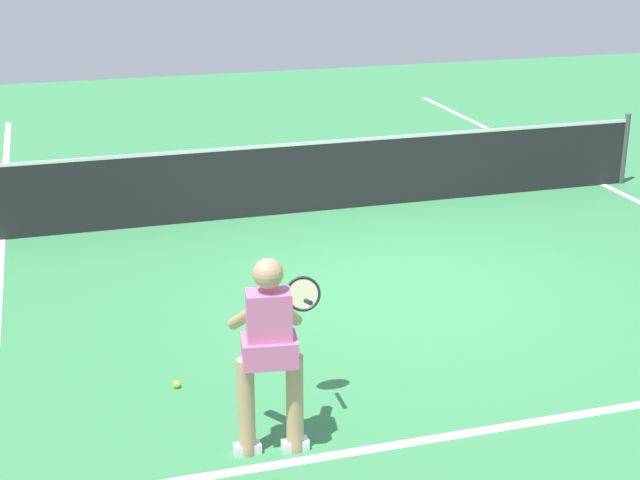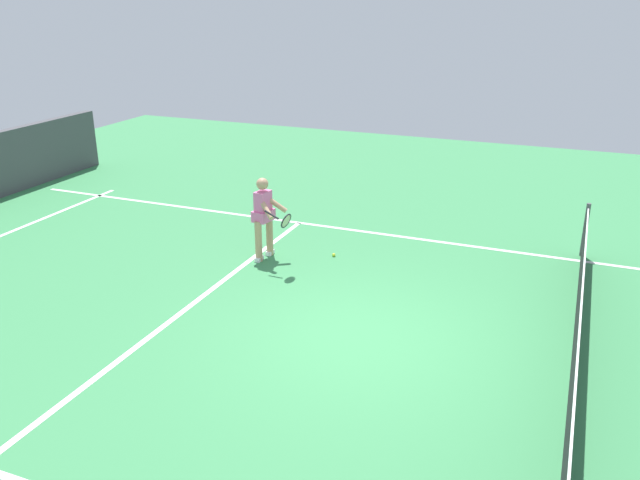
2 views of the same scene
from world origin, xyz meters
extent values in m
plane|color=#38844C|center=(0.00, 0.00, 0.00)|extent=(27.76, 27.76, 0.00)
cube|color=white|center=(0.00, -2.83, 0.00)|extent=(8.40, 0.10, 0.01)
cylinder|color=#4C4C51|center=(4.50, 2.89, 0.52)|extent=(0.08, 0.08, 1.04)
cube|color=#232326|center=(0.00, 2.89, 0.46)|extent=(8.92, 0.02, 0.92)
cube|color=white|center=(0.00, 2.89, 0.94)|extent=(8.92, 0.02, 0.04)
cylinder|color=tan|center=(-2.33, -2.61, 0.39)|extent=(0.13, 0.13, 0.78)
cylinder|color=tan|center=(-1.98, -2.67, 0.39)|extent=(0.13, 0.13, 0.78)
cube|color=white|center=(-2.33, -2.61, 0.04)|extent=(0.20, 0.10, 0.08)
cube|color=white|center=(-1.98, -2.67, 0.04)|extent=(0.20, 0.10, 0.08)
cube|color=pink|center=(-2.16, -2.64, 1.04)|extent=(0.35, 0.24, 0.52)
cube|color=pink|center=(-2.16, -2.64, 0.84)|extent=(0.44, 0.33, 0.20)
sphere|color=tan|center=(-2.16, -2.64, 1.44)|extent=(0.22, 0.22, 0.22)
cylinder|color=tan|center=(-2.28, -2.47, 1.06)|extent=(0.22, 0.48, 0.37)
cylinder|color=tan|center=(-1.99, -2.51, 1.06)|extent=(0.34, 0.45, 0.37)
cylinder|color=black|center=(-1.76, -2.27, 1.02)|extent=(0.08, 0.30, 0.14)
torus|color=black|center=(-1.72, -1.98, 0.96)|extent=(0.30, 0.16, 0.28)
cylinder|color=beige|center=(-1.72, -1.98, 0.96)|extent=(0.25, 0.12, 0.23)
sphere|color=#D1E533|center=(-2.69, -1.45, 0.03)|extent=(0.07, 0.07, 0.07)
camera|label=1|loc=(-3.56, -8.61, 3.88)|focal=52.87mm
camera|label=2|loc=(8.06, 2.62, 4.72)|focal=36.90mm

